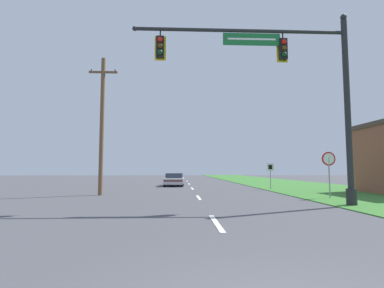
# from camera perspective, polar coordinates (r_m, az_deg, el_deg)

# --- Properties ---
(grass_verge_right) EXTENTS (10.00, 110.00, 0.04)m
(grass_verge_right) POSITION_cam_1_polar(r_m,az_deg,el_deg) (34.93, 17.07, -7.22)
(grass_verge_right) COLOR #38752D
(grass_verge_right) RESTS_ON ground
(road_center_line) EXTENTS (0.16, 34.80, 0.01)m
(road_center_line) POSITION_cam_1_polar(r_m,az_deg,el_deg) (24.99, 0.06, -8.48)
(road_center_line) COLOR silver
(road_center_line) RESTS_ON ground
(signal_mast) EXTENTS (9.81, 0.47, 8.63)m
(signal_mast) POSITION_cam_1_polar(r_m,az_deg,el_deg) (14.34, 19.19, 10.55)
(signal_mast) COLOR #232326
(signal_mast) RESTS_ON grass_verge_right
(car_ahead) EXTENTS (1.95, 4.55, 1.19)m
(car_ahead) POSITION_cam_1_polar(r_m,az_deg,el_deg) (29.21, -3.39, -6.78)
(car_ahead) COLOR black
(car_ahead) RESTS_ON ground
(stop_sign) EXTENTS (0.76, 0.07, 2.50)m
(stop_sign) POSITION_cam_1_polar(r_m,az_deg,el_deg) (18.09, 24.61, -3.52)
(stop_sign) COLOR gray
(stop_sign) RESTS_ON grass_verge_right
(route_sign_post) EXTENTS (0.55, 0.06, 2.03)m
(route_sign_post) POSITION_cam_1_polar(r_m,az_deg,el_deg) (24.53, 14.70, -4.83)
(route_sign_post) COLOR gray
(route_sign_post) RESTS_ON grass_verge_right
(utility_pole_near) EXTENTS (1.80, 0.26, 8.66)m
(utility_pole_near) POSITION_cam_1_polar(r_m,az_deg,el_deg) (19.66, -16.79, 3.85)
(utility_pole_near) COLOR brown
(utility_pole_near) RESTS_ON ground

